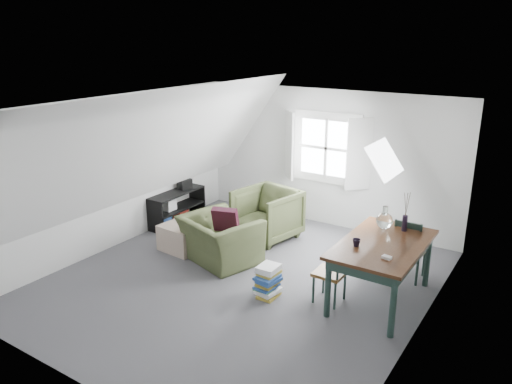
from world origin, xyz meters
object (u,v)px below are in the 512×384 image
Objects in this scene: magazine_stack at (268,281)px; armchair_far at (267,238)px; media_shelf at (175,210)px; dining_chair_far at (409,248)px; ottoman at (184,237)px; dining_table at (383,250)px; armchair_near at (221,261)px; dining_chair_near at (332,273)px.

armchair_far is at bearing 122.34° from magazine_stack.
magazine_stack is at bearing -29.67° from media_shelf.
dining_chair_far is 2.11× the size of magazine_stack.
dining_table is at bearing 2.42° from ottoman.
armchair_far is at bearing 162.28° from dining_table.
armchair_far is 1.85m from media_shelf.
dining_chair_near is at bearing -168.34° from armchair_near.
armchair_far is 1.04× the size of dining_chair_far.
armchair_near is 2.52× the size of magazine_stack.
ottoman is 2.08m from magazine_stack.
ottoman is 3.57m from dining_chair_far.
dining_chair_far reaches higher than dining_table.
armchair_near is at bearing -107.15° from dining_chair_near.
dining_table is 1.57m from magazine_stack.
armchair_far is 2.57m from dining_chair_far.
media_shelf is at bearing 138.48° from ottoman.
dining_chair_far is (3.42, 0.96, 0.27)m from ottoman.
ottoman is at bearing -116.99° from armchair_far.
dining_chair_far reaches higher than armchair_near.
dining_table is 0.72m from dining_chair_near.
magazine_stack is at bearing -146.05° from dining_table.
magazine_stack is (1.09, -1.72, 0.22)m from armchair_far.
media_shelf reaches higher than magazine_stack.
magazine_stack is (-1.30, -0.72, -0.50)m from dining_table.
ottoman is 0.53× the size of media_shelf.
magazine_stack is (2.00, -0.58, 0.01)m from ottoman.
armchair_near is 1.36× the size of dining_chair_near.
dining_chair_near reaches higher than armchair_near.
magazine_stack reaches higher than armchair_near.
armchair_far is 2.37m from dining_chair_near.
ottoman is 0.79× the size of dining_chair_near.
dining_chair_far is at bearing 7.39° from armchair_far.
dining_chair_near is at bearing 73.07° from dining_chair_far.
ottoman is (-0.79, 0.05, 0.21)m from armchair_near.
magazine_stack is at bearing -46.19° from armchair_far.
armchair_near is 1.73× the size of ottoman.
magazine_stack is (-1.43, -1.54, -0.26)m from dining_chair_far.
dining_chair_far is at bearing -1.98° from media_shelf.
dining_chair_near is at bearing -25.08° from armchair_far.
dining_chair_far reaches higher than ottoman.
armchair_far is 1.51× the size of ottoman.
ottoman is 0.69× the size of dining_chair_far.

